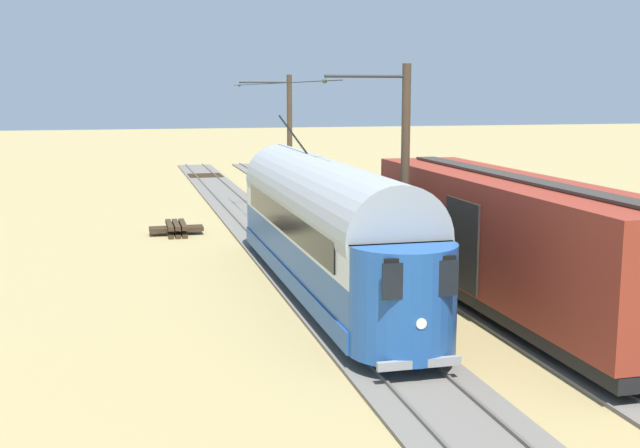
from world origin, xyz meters
TOP-DOWN VIEW (x-y plane):
  - ground_plane at (0.00, 0.00)m, footprint 220.00×220.00m
  - track_streetcar_siding at (-2.35, -0.31)m, footprint 2.80×80.00m
  - track_adjacent_siding at (2.35, -0.31)m, footprint 2.80×80.00m
  - vintage_streetcar at (2.35, 5.36)m, footprint 2.65×17.20m
  - boxcar_adjacent at (-2.34, 8.79)m, footprint 2.96×14.84m
  - catenary_pole_foreground at (-0.24, -12.36)m, footprint 2.88×0.28m
  - catenary_pole_mid_near at (-0.24, 5.53)m, footprint 2.88×0.28m
  - overhead_wire_run at (2.25, -4.06)m, footprint 2.68×21.88m
  - switch_stand at (-3.63, -8.96)m, footprint 0.50×0.30m
  - spare_tie_stack at (6.19, -6.45)m, footprint 2.40×2.40m

SIDE VIEW (x-z plane):
  - ground_plane at x=0.00m, z-range 0.00..0.00m
  - track_streetcar_siding at x=-2.35m, z-range -0.04..0.14m
  - track_adjacent_siding at x=2.35m, z-range -0.04..0.14m
  - spare_tie_stack at x=6.19m, z-range 0.00..0.54m
  - switch_stand at x=-3.63m, z-range 0.08..1.32m
  - boxcar_adjacent at x=-2.34m, z-range 0.24..4.09m
  - vintage_streetcar at x=2.35m, z-range -0.39..4.91m
  - catenary_pole_foreground at x=-0.24m, z-range 0.16..7.42m
  - catenary_pole_mid_near at x=-0.24m, z-range 0.16..7.42m
  - overhead_wire_run at x=2.25m, z-range 6.63..6.81m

